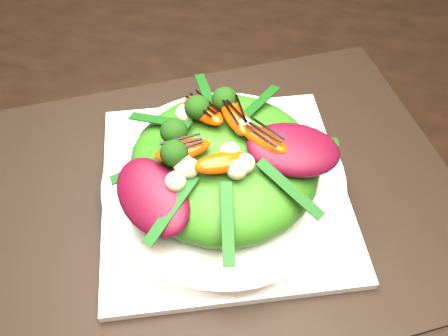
% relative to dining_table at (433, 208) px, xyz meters
% --- Properties ---
extents(dining_table, '(1.60, 0.90, 0.75)m').
position_rel_dining_table_xyz_m(dining_table, '(0.00, 0.00, 0.00)').
color(dining_table, black).
rests_on(dining_table, floor).
extents(placemat, '(0.67, 0.60, 0.00)m').
position_rel_dining_table_xyz_m(placemat, '(-0.25, -0.03, 0.02)').
color(placemat, black).
rests_on(placemat, dining_table).
extents(plate_base, '(0.34, 0.34, 0.01)m').
position_rel_dining_table_xyz_m(plate_base, '(-0.25, -0.03, 0.03)').
color(plate_base, silver).
rests_on(plate_base, placemat).
extents(salad_bowl, '(0.28, 0.28, 0.02)m').
position_rel_dining_table_xyz_m(salad_bowl, '(-0.25, -0.03, 0.05)').
color(salad_bowl, white).
rests_on(salad_bowl, plate_base).
extents(lettuce_mound, '(0.24, 0.24, 0.07)m').
position_rel_dining_table_xyz_m(lettuce_mound, '(-0.25, -0.03, 0.08)').
color(lettuce_mound, '#306B14').
rests_on(lettuce_mound, salad_bowl).
extents(radicchio_leaf, '(0.10, 0.07, 0.02)m').
position_rel_dining_table_xyz_m(radicchio_leaf, '(-0.18, -0.03, 0.11)').
color(radicchio_leaf, '#410715').
rests_on(radicchio_leaf, lettuce_mound).
extents(orange_segment, '(0.06, 0.03, 0.01)m').
position_rel_dining_table_xyz_m(orange_segment, '(-0.26, -0.00, 0.12)').
color(orange_segment, red).
rests_on(orange_segment, lettuce_mound).
extents(broccoli_floret, '(0.04, 0.04, 0.04)m').
position_rel_dining_table_xyz_m(broccoli_floret, '(-0.31, -0.00, 0.12)').
color(broccoli_floret, '#133209').
rests_on(broccoli_floret, lettuce_mound).
extents(macadamia_nut, '(0.02, 0.02, 0.02)m').
position_rel_dining_table_xyz_m(macadamia_nut, '(-0.21, -0.07, 0.12)').
color(macadamia_nut, '#CCBA8F').
rests_on(macadamia_nut, lettuce_mound).
extents(balsamic_drizzle, '(0.05, 0.01, 0.00)m').
position_rel_dining_table_xyz_m(balsamic_drizzle, '(-0.26, -0.00, 0.13)').
color(balsamic_drizzle, black).
rests_on(balsamic_drizzle, orange_segment).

